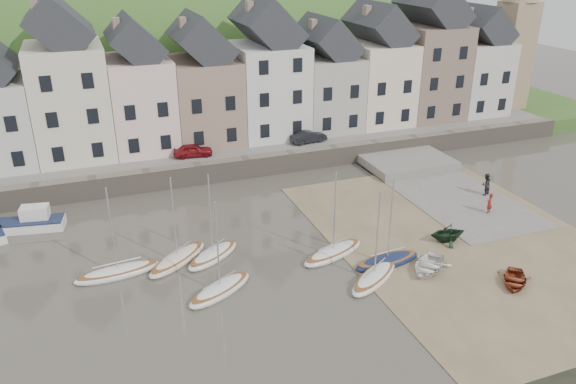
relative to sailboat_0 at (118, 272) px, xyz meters
name	(u,v)px	position (x,y,z in m)	size (l,w,h in m)	color
ground	(320,269)	(12.37, -3.83, -0.26)	(160.00, 160.00, 0.00)	#403B32
quay_land	(208,123)	(12.37, 28.17, 0.49)	(90.00, 30.00, 1.50)	#3A6126
quay_street	(235,148)	(12.37, 16.67, 1.29)	(70.00, 7.00, 0.10)	slate
seawall	(245,167)	(12.37, 13.17, 0.64)	(70.00, 1.20, 1.80)	slate
beach	(462,240)	(23.37, -3.83, -0.23)	(18.00, 26.00, 0.06)	brown
slipway	(443,190)	(27.37, 4.17, -0.20)	(8.00, 18.00, 0.12)	slate
hillside	(147,189)	(7.37, 56.17, -18.25)	(134.40, 84.00, 84.00)	#3A6126
townhouse_terrace	(240,79)	(14.13, 20.17, 7.07)	(61.05, 8.00, 13.93)	silver
church_spire	(517,24)	(46.92, 20.17, 10.80)	(4.00, 4.00, 18.00)	#997F60
sailboat_0	(118,272)	(0.00, 0.00, 0.00)	(5.59, 2.08, 6.32)	silver
sailboat_1	(213,255)	(6.17, -0.05, 0.00)	(4.58, 3.85, 6.32)	silver
sailboat_2	(178,259)	(3.86, 0.27, 0.00)	(5.03, 4.51, 6.32)	beige
sailboat_3	(220,289)	(5.61, -4.20, 0.00)	(4.95, 3.71, 6.32)	silver
sailboat_4	(333,252)	(13.86, -2.57, 0.00)	(5.38, 3.20, 6.32)	silver
sailboat_5	(387,261)	(16.74, -4.80, 0.00)	(4.96, 1.96, 6.32)	#141F3F
sailboat_6	(374,277)	(14.99, -6.23, 0.00)	(5.05, 4.10, 6.32)	silver
motorboat_2	(27,222)	(-5.66, 8.92, 0.32)	(5.79, 2.65, 1.70)	silver
rowboat_white	(428,266)	(18.76, -6.49, 0.16)	(2.46, 3.45, 0.71)	white
rowboat_green	(448,233)	(22.22, -3.62, 0.49)	(2.25, 2.61, 1.37)	black
rowboat_red	(514,280)	(22.83, -9.74, 0.10)	(2.08, 2.92, 0.60)	brown
person_red	(490,203)	(27.92, -0.96, 0.69)	(0.60, 0.40, 1.65)	maroon
person_dark	(486,184)	(29.88, 1.99, 0.79)	(0.91, 0.71, 1.87)	black
car_left	(193,150)	(8.20, 15.67, 1.94)	(1.41, 3.50, 1.19)	maroon
car_right	(309,137)	(19.58, 15.67, 1.93)	(1.25, 3.59, 1.18)	black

